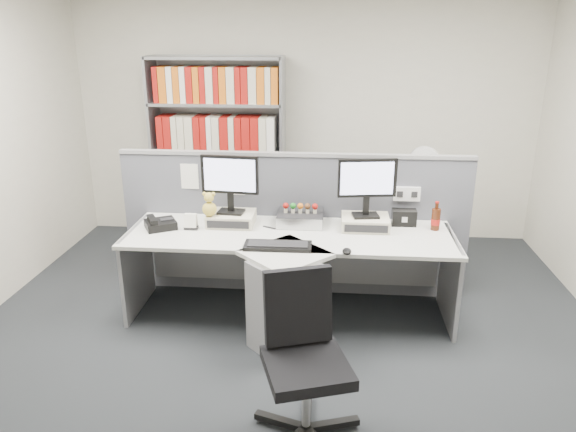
# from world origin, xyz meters

# --- Properties ---
(ground) EXTENTS (5.50, 5.50, 0.00)m
(ground) POSITION_xyz_m (0.00, 0.00, 0.00)
(ground) COLOR #292C30
(ground) RESTS_ON ground
(room_shell) EXTENTS (5.04, 5.54, 2.72)m
(room_shell) POSITION_xyz_m (0.00, 0.00, 1.79)
(room_shell) COLOR beige
(room_shell) RESTS_ON ground
(partition) EXTENTS (3.00, 0.08, 1.27)m
(partition) POSITION_xyz_m (0.00, 1.25, 0.65)
(partition) COLOR #595A65
(partition) RESTS_ON ground
(desk) EXTENTS (2.60, 1.20, 0.72)m
(desk) POSITION_xyz_m (0.00, 0.60, 0.46)
(desk) COLOR silver
(desk) RESTS_ON ground
(monitor_riser_left) EXTENTS (0.38, 0.31, 0.10)m
(monitor_riser_left) POSITION_xyz_m (-0.50, 0.98, 0.77)
(monitor_riser_left) COLOR beige
(monitor_riser_left) RESTS_ON desk
(monitor_riser_right) EXTENTS (0.38, 0.31, 0.10)m
(monitor_riser_right) POSITION_xyz_m (0.60, 0.98, 0.77)
(monitor_riser_right) COLOR beige
(monitor_riser_right) RESTS_ON desk
(monitor_left) EXTENTS (0.47, 0.17, 0.48)m
(monitor_left) POSITION_xyz_m (-0.50, 0.98, 1.11)
(monitor_left) COLOR black
(monitor_left) RESTS_ON monitor_riser_left
(monitor_right) EXTENTS (0.47, 0.18, 0.48)m
(monitor_right) POSITION_xyz_m (0.60, 0.98, 1.10)
(monitor_right) COLOR black
(monitor_right) RESTS_ON monitor_riser_right
(desktop_pc) EXTENTS (0.37, 0.33, 0.10)m
(desktop_pc) POSITION_xyz_m (0.07, 1.04, 0.77)
(desktop_pc) COLOR black
(desktop_pc) RESTS_ON desk
(figurines) EXTENTS (0.29, 0.05, 0.09)m
(figurines) POSITION_xyz_m (0.07, 1.03, 0.87)
(figurines) COLOR beige
(figurines) RESTS_ON desktop_pc
(keyboard) EXTENTS (0.50, 0.19, 0.03)m
(keyboard) POSITION_xyz_m (-0.06, 0.51, 0.74)
(keyboard) COLOR black
(keyboard) RESTS_ON desk
(mouse) EXTENTS (0.07, 0.10, 0.04)m
(mouse) POSITION_xyz_m (0.44, 0.43, 0.74)
(mouse) COLOR black
(mouse) RESTS_ON desk
(desk_phone) EXTENTS (0.31, 0.30, 0.10)m
(desk_phone) POSITION_xyz_m (-1.06, 0.84, 0.76)
(desk_phone) COLOR black
(desk_phone) RESTS_ON desk
(desk_calendar) EXTENTS (0.11, 0.08, 0.13)m
(desk_calendar) POSITION_xyz_m (-0.80, 0.84, 0.77)
(desk_calendar) COLOR black
(desk_calendar) RESTS_ON desk
(plush_toy) EXTENTS (0.12, 0.12, 0.20)m
(plush_toy) POSITION_xyz_m (-0.66, 0.89, 0.91)
(plush_toy) COLOR gold
(plush_toy) RESTS_ON monitor_riser_left
(speaker) EXTENTS (0.20, 0.11, 0.13)m
(speaker) POSITION_xyz_m (0.92, 1.08, 0.79)
(speaker) COLOR black
(speaker) RESTS_ON desk
(cola_bottle) EXTENTS (0.07, 0.07, 0.24)m
(cola_bottle) POSITION_xyz_m (1.16, 0.99, 0.81)
(cola_bottle) COLOR #3F190A
(cola_bottle) RESTS_ON desk
(shelving_unit) EXTENTS (1.41, 0.40, 2.00)m
(shelving_unit) POSITION_xyz_m (-0.90, 2.44, 0.98)
(shelving_unit) COLOR gray
(shelving_unit) RESTS_ON ground
(filing_cabinet) EXTENTS (0.45, 0.61, 0.70)m
(filing_cabinet) POSITION_xyz_m (1.20, 1.99, 0.35)
(filing_cabinet) COLOR gray
(filing_cabinet) RESTS_ON ground
(desk_fan) EXTENTS (0.29, 0.18, 0.50)m
(desk_fan) POSITION_xyz_m (1.20, 1.99, 1.01)
(desk_fan) COLOR white
(desk_fan) RESTS_ON filing_cabinet
(office_chair) EXTENTS (0.63, 0.61, 0.95)m
(office_chair) POSITION_xyz_m (0.19, -0.54, 0.51)
(office_chair) COLOR silver
(office_chair) RESTS_ON ground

